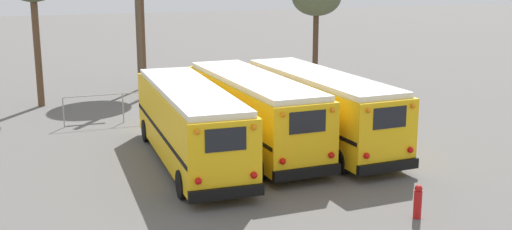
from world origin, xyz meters
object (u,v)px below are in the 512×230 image
Objects in this scene: school_bus_0 at (190,122)px; utility_pole at (139,28)px; school_bus_2 at (319,107)px; fire_hydrant at (418,201)px; school_bus_1 at (253,111)px.

school_bus_0 is 1.32× the size of utility_pole.
school_bus_2 is 8.35m from fire_hydrant.
school_bus_2 is at bearing 84.07° from fire_hydrant.
utility_pole is at bearing 87.33° from school_bus_0.
utility_pole is at bearing 100.87° from school_bus_1.
fire_hydrant is (1.98, -8.49, -1.12)m from school_bus_1.
fire_hydrant is at bearing -78.19° from utility_pole.
school_bus_1 is at bearing 174.82° from school_bus_2.
school_bus_0 is 5.69m from school_bus_2.
fire_hydrant is at bearing -57.98° from school_bus_0.
fire_hydrant is (-0.86, -8.24, -1.11)m from school_bus_2.
utility_pole is (-2.25, 11.70, 2.32)m from school_bus_1.
utility_pole is (0.58, 12.51, 2.37)m from school_bus_0.
school_bus_1 is at bearing 103.09° from fire_hydrant.
school_bus_1 is (2.83, 0.81, 0.04)m from school_bus_0.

